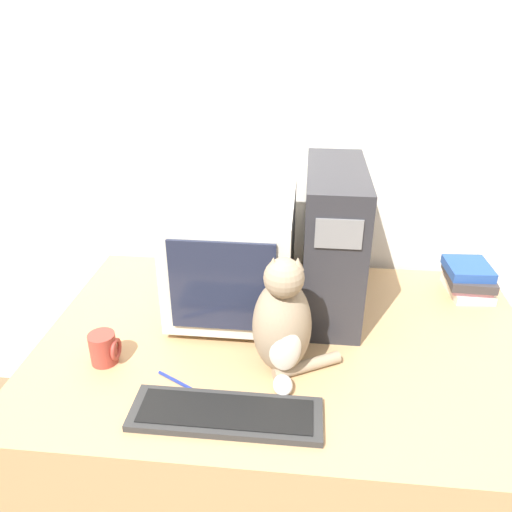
{
  "coord_description": "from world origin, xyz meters",
  "views": [
    {
      "loc": [
        0.03,
        -0.75,
        1.63
      ],
      "look_at": [
        -0.1,
        0.51,
        0.98
      ],
      "focal_mm": 35.0,
      "sensor_mm": 36.0,
      "label": 1
    }
  ],
  "objects": [
    {
      "name": "pen",
      "position": [
        -0.28,
        0.25,
        0.73
      ],
      "size": [
        0.13,
        0.08,
        0.01
      ],
      "color": "navy",
      "rests_on": "desk"
    },
    {
      "name": "keyboard",
      "position": [
        -0.13,
        0.15,
        0.73
      ],
      "size": [
        0.47,
        0.15,
        0.02
      ],
      "color": "#2D2D2D",
      "rests_on": "desk"
    },
    {
      "name": "mug",
      "position": [
        -0.5,
        0.32,
        0.77
      ],
      "size": [
        0.08,
        0.08,
        0.09
      ],
      "color": "#9E382D",
      "rests_on": "desk"
    },
    {
      "name": "wall_back",
      "position": [
        0.0,
        1.04,
        1.25
      ],
      "size": [
        7.0,
        0.05,
        2.5
      ],
      "color": "silver",
      "rests_on": "ground_plane"
    },
    {
      "name": "cat",
      "position": [
        -0.01,
        0.34,
        0.87
      ],
      "size": [
        0.26,
        0.23,
        0.36
      ],
      "rotation": [
        0.0,
        0.0,
        0.1
      ],
      "color": "gray",
      "rests_on": "desk"
    },
    {
      "name": "book_stack",
      "position": [
        0.61,
        0.82,
        0.78
      ],
      "size": [
        0.16,
        0.19,
        0.11
      ],
      "color": "beige",
      "rests_on": "desk"
    },
    {
      "name": "desk",
      "position": [
        0.0,
        0.49,
        0.36
      ],
      "size": [
        1.48,
        0.97,
        0.72
      ],
      "color": "tan",
      "rests_on": "ground_plane"
    },
    {
      "name": "computer_tower",
      "position": [
        0.13,
        0.7,
        0.96
      ],
      "size": [
        0.18,
        0.47,
        0.47
      ],
      "color": "#28282D",
      "rests_on": "desk"
    },
    {
      "name": "crt_monitor",
      "position": [
        -0.18,
        0.67,
        0.92
      ],
      "size": [
        0.37,
        0.49,
        0.38
      ],
      "color": "beige",
      "rests_on": "desk"
    }
  ]
}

